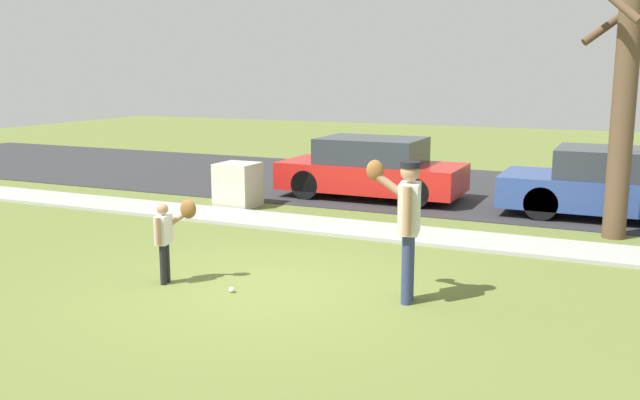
# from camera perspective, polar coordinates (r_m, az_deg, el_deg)

# --- Properties ---
(ground_plane) EXTENTS (48.00, 48.00, 0.00)m
(ground_plane) POSITION_cam_1_polar(r_m,az_deg,el_deg) (12.25, 3.25, -2.66)
(ground_plane) COLOR olive
(sidewalk_strip) EXTENTS (36.00, 1.20, 0.06)m
(sidewalk_strip) POSITION_cam_1_polar(r_m,az_deg,el_deg) (12.33, 3.42, -2.43)
(sidewalk_strip) COLOR #A3A39E
(sidewalk_strip) RESTS_ON ground
(road_surface) EXTENTS (36.00, 6.80, 0.02)m
(road_surface) POSITION_cam_1_polar(r_m,az_deg,el_deg) (17.01, 9.49, 1.00)
(road_surface) COLOR #2D2D30
(road_surface) RESTS_ON ground
(person_adult) EXTENTS (0.78, 0.61, 1.74)m
(person_adult) POSITION_cam_1_polar(r_m,az_deg,el_deg) (8.45, 7.06, -1.24)
(person_adult) COLOR navy
(person_adult) RESTS_ON ground
(person_child) EXTENTS (0.47, 0.50, 1.13)m
(person_child) POSITION_cam_1_polar(r_m,az_deg,el_deg) (9.40, -12.24, -2.45)
(person_child) COLOR black
(person_child) RESTS_ON ground
(baseball) EXTENTS (0.07, 0.07, 0.07)m
(baseball) POSITION_cam_1_polar(r_m,az_deg,el_deg) (9.05, -7.26, -7.32)
(baseball) COLOR white
(baseball) RESTS_ON ground
(utility_cabinet) EXTENTS (0.79, 0.79, 0.91)m
(utility_cabinet) POSITION_cam_1_polar(r_m,az_deg,el_deg) (14.57, -6.74, 1.25)
(utility_cabinet) COLOR beige
(utility_cabinet) RESTS_ON ground
(street_tree_near) EXTENTS (1.85, 1.88, 4.98)m
(street_tree_near) POSITION_cam_1_polar(r_m,az_deg,el_deg) (12.53, 23.79, 9.01)
(street_tree_near) COLOR brown
(street_tree_near) RESTS_ON ground
(parked_hatchback_red) EXTENTS (4.00, 1.75, 1.33)m
(parked_hatchback_red) POSITION_cam_1_polar(r_m,az_deg,el_deg) (15.39, 4.24, 2.56)
(parked_hatchback_red) COLOR red
(parked_hatchback_red) RESTS_ON road_surface
(parked_wagon_blue) EXTENTS (4.50, 1.80, 1.33)m
(parked_wagon_blue) POSITION_cam_1_polar(r_m,az_deg,el_deg) (14.37, 23.67, 1.13)
(parked_wagon_blue) COLOR #2D478C
(parked_wagon_blue) RESTS_ON road_surface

